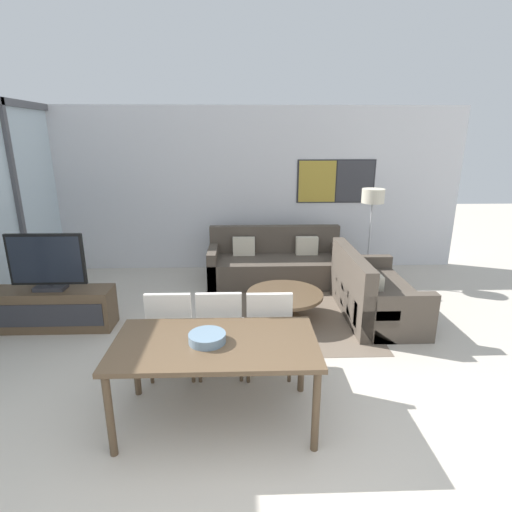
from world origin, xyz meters
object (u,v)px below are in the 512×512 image
(sofa_side, at_px, (370,295))
(dining_chair_centre, at_px, (220,327))
(tv_console, at_px, (54,309))
(dining_chair_left, at_px, (172,328))
(dining_table, at_px, (216,350))
(floor_lamp, at_px, (372,203))
(television, at_px, (47,263))
(sofa_main, at_px, (276,264))
(dining_chair_right, at_px, (268,327))
(fruit_bowl, at_px, (207,337))
(coffee_table, at_px, (285,299))

(sofa_side, bearing_deg, dining_chair_centre, 124.98)
(tv_console, bearing_deg, dining_chair_left, -33.61)
(dining_table, bearing_deg, dining_chair_centre, 90.00)
(dining_chair_centre, distance_m, floor_lamp, 3.54)
(tv_console, distance_m, television, 0.60)
(television, height_order, dining_table, television)
(sofa_main, relative_size, dining_chair_right, 2.34)
(television, relative_size, dining_table, 0.55)
(dining_chair_centre, height_order, floor_lamp, floor_lamp)
(tv_console, bearing_deg, dining_chair_centre, -27.37)
(dining_chair_right, xyz_separation_m, floor_lamp, (1.79, 2.64, 0.77))
(tv_console, relative_size, dining_table, 0.88)
(sofa_side, relative_size, floor_lamp, 1.07)
(television, distance_m, sofa_main, 3.35)
(tv_console, height_order, floor_lamp, floor_lamp)
(television, height_order, dining_chair_centre, television)
(sofa_main, distance_m, dining_chair_right, 2.76)
(tv_console, height_order, television, television)
(tv_console, xyz_separation_m, dining_chair_centre, (2.12, -1.10, 0.27))
(dining_chair_left, relative_size, floor_lamp, 0.61)
(dining_chair_left, bearing_deg, television, 146.37)
(dining_chair_left, bearing_deg, sofa_side, 29.38)
(sofa_main, relative_size, dining_table, 1.33)
(television, bearing_deg, fruit_bowl, -40.64)
(floor_lamp, bearing_deg, tv_console, -160.87)
(television, distance_m, dining_chair_centre, 2.41)
(sofa_side, bearing_deg, dining_chair_left, 119.38)
(sofa_main, bearing_deg, floor_lamp, -3.43)
(sofa_side, relative_size, dining_chair_left, 1.75)
(dining_table, height_order, dining_chair_left, dining_chair_left)
(sofa_main, bearing_deg, tv_console, -150.83)
(tv_console, bearing_deg, dining_table, -39.69)
(television, relative_size, floor_lamp, 0.59)
(dining_chair_left, bearing_deg, coffee_table, 45.56)
(dining_chair_right, distance_m, fruit_bowl, 0.87)
(dining_chair_centre, bearing_deg, television, 152.62)
(fruit_bowl, height_order, floor_lamp, floor_lamp)
(tv_console, distance_m, dining_chair_centre, 2.40)
(dining_chair_centre, distance_m, fruit_bowl, 0.72)
(dining_chair_left, bearing_deg, floor_lamp, 43.82)
(dining_chair_centre, xyz_separation_m, floor_lamp, (2.26, 2.62, 0.77))
(coffee_table, bearing_deg, tv_console, -176.91)
(sofa_side, bearing_deg, floor_lamp, -15.10)
(dining_chair_centre, bearing_deg, coffee_table, 58.68)
(tv_console, bearing_deg, coffee_table, 3.09)
(sofa_side, relative_size, fruit_bowl, 5.45)
(coffee_table, bearing_deg, sofa_side, 4.35)
(floor_lamp, bearing_deg, fruit_bowl, -125.27)
(dining_chair_left, bearing_deg, fruit_bowl, -58.71)
(tv_console, bearing_deg, sofa_main, 29.17)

